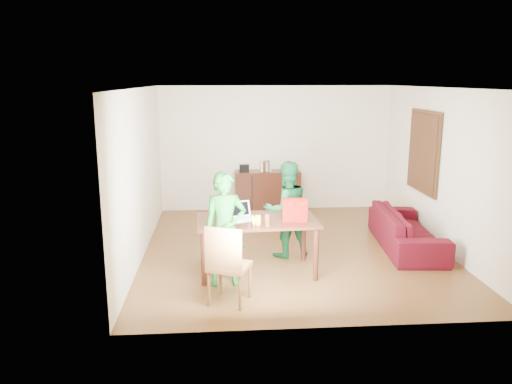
{
  "coord_description": "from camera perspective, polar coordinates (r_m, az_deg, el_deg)",
  "views": [
    {
      "loc": [
        -1.23,
        -8.01,
        2.84
      ],
      "look_at": [
        -0.69,
        -0.77,
        1.19
      ],
      "focal_mm": 35.0,
      "sensor_mm": 36.0,
      "label": 1
    }
  ],
  "objects": [
    {
      "name": "person_far",
      "position": [
        8.06,
        3.48,
        -2.01
      ],
      "size": [
        0.89,
        0.77,
        1.56
      ],
      "primitive_type": "imported",
      "rotation": [
        0.0,
        0.0,
        3.41
      ],
      "color": "#13562A",
      "rests_on": "ground"
    },
    {
      "name": "room",
      "position": [
        8.37,
        4.36,
        2.24
      ],
      "size": [
        5.2,
        5.7,
        2.9
      ],
      "color": "#432610",
      "rests_on": "ground"
    },
    {
      "name": "person_near",
      "position": [
        6.92,
        -3.57,
        -4.29
      ],
      "size": [
        0.62,
        0.44,
        1.61
      ],
      "primitive_type": "imported",
      "rotation": [
        0.0,
        0.0,
        0.1
      ],
      "color": "#145A1A",
      "rests_on": "ground"
    },
    {
      "name": "red_bag",
      "position": [
        7.26,
        4.42,
        -2.26
      ],
      "size": [
        0.38,
        0.24,
        0.27
      ],
      "primitive_type": "cube",
      "rotation": [
        0.0,
        0.0,
        -0.07
      ],
      "color": "maroon",
      "rests_on": "table"
    },
    {
      "name": "chair",
      "position": [
        6.52,
        -3.09,
        -10.04
      ],
      "size": [
        0.62,
        0.61,
        1.07
      ],
      "rotation": [
        0.0,
        0.0,
        -0.38
      ],
      "color": "brown",
      "rests_on": "ground"
    },
    {
      "name": "bottle",
      "position": [
        6.98,
        1.29,
        -3.13
      ],
      "size": [
        0.08,
        0.08,
        0.2
      ],
      "primitive_type": "cylinder",
      "rotation": [
        0.0,
        0.0,
        0.28
      ],
      "color": "#562D13",
      "rests_on": "table"
    },
    {
      "name": "bananas",
      "position": [
        7.0,
        0.05,
        -3.66
      ],
      "size": [
        0.18,
        0.13,
        0.06
      ],
      "primitive_type": null,
      "rotation": [
        0.0,
        0.0,
        0.16
      ],
      "color": "gold",
      "rests_on": "table"
    },
    {
      "name": "table",
      "position": [
        7.37,
        0.12,
        -3.94
      ],
      "size": [
        1.8,
        1.07,
        0.82
      ],
      "rotation": [
        0.0,
        0.0,
        0.05
      ],
      "color": "black",
      "rests_on": "ground"
    },
    {
      "name": "laptop",
      "position": [
        7.31,
        -1.54,
        -2.83
      ],
      "size": [
        0.4,
        0.33,
        0.24
      ],
      "rotation": [
        0.0,
        0.0,
        0.31
      ],
      "color": "white",
      "rests_on": "table"
    },
    {
      "name": "sofa",
      "position": [
        8.94,
        16.84,
        -4.13
      ],
      "size": [
        1.05,
        2.26,
        0.64
      ],
      "primitive_type": "imported",
      "rotation": [
        0.0,
        0.0,
        1.48
      ],
      "color": "#3E0A08",
      "rests_on": "ground"
    }
  ]
}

